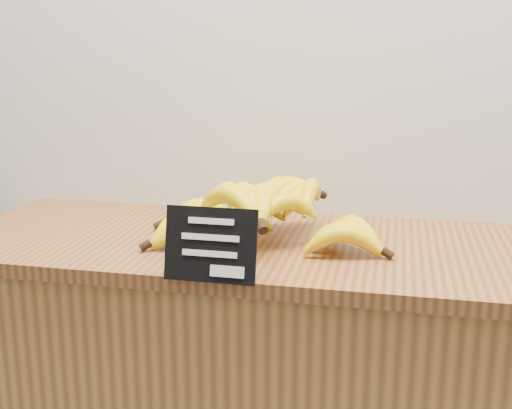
% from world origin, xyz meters
% --- Properties ---
extents(counter_top, '(1.36, 0.54, 0.03)m').
position_xyz_m(counter_top, '(-0.01, 2.75, 0.92)').
color(counter_top, brown).
rests_on(counter_top, counter).
extents(chalkboard_sign, '(0.17, 0.04, 0.13)m').
position_xyz_m(chalkboard_sign, '(-0.05, 2.48, 1.00)').
color(chalkboard_sign, black).
rests_on(chalkboard_sign, counter_top).
extents(banana_pile, '(0.53, 0.36, 0.13)m').
position_xyz_m(banana_pile, '(-0.03, 2.74, 0.99)').
color(banana_pile, yellow).
rests_on(banana_pile, counter_top).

